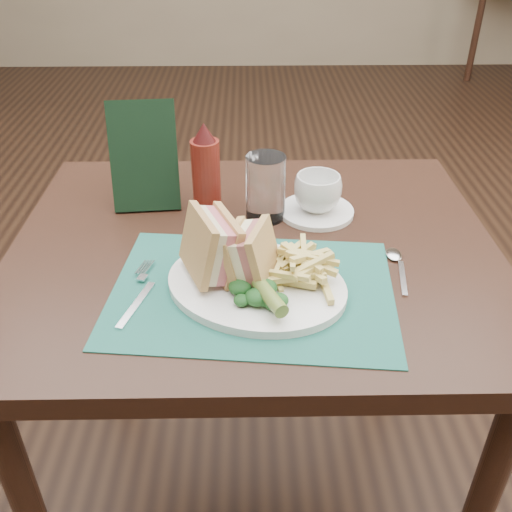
{
  "coord_description": "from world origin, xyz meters",
  "views": [
    {
      "loc": [
        -0.01,
        -1.39,
        1.32
      ],
      "look_at": [
        0.0,
        -0.61,
        0.8
      ],
      "focal_mm": 40.0,
      "sensor_mm": 36.0,
      "label": 1
    }
  ],
  "objects": [
    {
      "name": "sandwich_half_b",
      "position": [
        -0.03,
        -0.62,
        0.82
      ],
      "size": [
        0.1,
        0.11,
        0.1
      ],
      "primitive_type": null,
      "rotation": [
        0.0,
        -0.24,
        -0.32
      ],
      "color": "tan",
      "rests_on": "plate"
    },
    {
      "name": "pickle_spear",
      "position": [
        0.01,
        -0.7,
        0.79
      ],
      "size": [
        0.07,
        0.12,
        0.03
      ],
      "primitive_type": "cylinder",
      "rotation": [
        1.54,
        0.0,
        0.4
      ],
      "color": "#586F2A",
      "rests_on": "plate"
    },
    {
      "name": "saucer",
      "position": [
        0.13,
        -0.39,
        0.76
      ],
      "size": [
        0.19,
        0.19,
        0.01
      ],
      "primitive_type": "cylinder",
      "rotation": [
        0.0,
        0.0,
        -0.38
      ],
      "color": "white",
      "rests_on": "table_main"
    },
    {
      "name": "fork",
      "position": [
        -0.19,
        -0.65,
        0.76
      ],
      "size": [
        0.08,
        0.17,
        0.01
      ],
      "primitive_type": null,
      "rotation": [
        0.0,
        0.0,
        -0.29
      ],
      "color": "silver",
      "rests_on": "placemat"
    },
    {
      "name": "wall_back",
      "position": [
        0.0,
        3.5,
        0.0
      ],
      "size": [
        6.0,
        0.0,
        6.0
      ],
      "primitive_type": "plane",
      "rotation": [
        1.57,
        0.0,
        0.0
      ],
      "color": "gray",
      "rests_on": "ground"
    },
    {
      "name": "sandwich_half_a",
      "position": [
        -0.09,
        -0.63,
        0.82
      ],
      "size": [
        0.12,
        0.14,
        0.11
      ],
      "primitive_type": null,
      "rotation": [
        0.0,
        0.24,
        0.38
      ],
      "color": "tan",
      "rests_on": "plate"
    },
    {
      "name": "kale_garnish",
      "position": [
        0.0,
        -0.69,
        0.78
      ],
      "size": [
        0.11,
        0.08,
        0.03
      ],
      "primitive_type": null,
      "color": "#153B19",
      "rests_on": "plate"
    },
    {
      "name": "ketchup_bottle",
      "position": [
        -0.09,
        -0.37,
        0.84
      ],
      "size": [
        0.07,
        0.07,
        0.19
      ],
      "primitive_type": null,
      "rotation": [
        0.0,
        0.0,
        -0.2
      ],
      "color": "#601810",
      "rests_on": "table_main"
    },
    {
      "name": "plate",
      "position": [
        0.0,
        -0.64,
        0.76
      ],
      "size": [
        0.37,
        0.34,
        0.01
      ],
      "primitive_type": null,
      "rotation": [
        0.0,
        0.0,
        -0.41
      ],
      "color": "white",
      "rests_on": "placemat"
    },
    {
      "name": "placemat",
      "position": [
        -0.0,
        -0.65,
        0.75
      ],
      "size": [
        0.49,
        0.37,
        0.0
      ],
      "primitive_type": "cube",
      "rotation": [
        0.0,
        0.0,
        -0.1
      ],
      "color": "#1C5B4E",
      "rests_on": "table_main"
    },
    {
      "name": "table_bg_right",
      "position": [
        2.11,
        3.37,
        0.38
      ],
      "size": [
        0.9,
        0.75,
        0.75
      ],
      "primitive_type": null,
      "color": "black",
      "rests_on": "ground"
    },
    {
      "name": "spoon",
      "position": [
        0.25,
        -0.59,
        0.76
      ],
      "size": [
        0.06,
        0.15,
        0.01
      ],
      "primitive_type": null,
      "rotation": [
        0.0,
        0.0,
        -0.15
      ],
      "color": "silver",
      "rests_on": "table_main"
    },
    {
      "name": "drinking_glass",
      "position": [
        0.02,
        -0.4,
        0.81
      ],
      "size": [
        0.08,
        0.08,
        0.13
      ],
      "primitive_type": "cylinder",
      "rotation": [
        0.0,
        0.0,
        -0.03
      ],
      "color": "white",
      "rests_on": "table_main"
    },
    {
      "name": "fries_pile",
      "position": [
        0.07,
        -0.63,
        0.8
      ],
      "size": [
        0.18,
        0.2,
        0.06
      ],
      "primitive_type": null,
      "color": "#D6C36B",
      "rests_on": "plate"
    },
    {
      "name": "check_presenter",
      "position": [
        -0.22,
        -0.34,
        0.86
      ],
      "size": [
        0.14,
        0.09,
        0.21
      ],
      "primitive_type": "cube",
      "rotation": [
        -0.31,
        0.0,
        0.09
      ],
      "color": "black",
      "rests_on": "table_main"
    },
    {
      "name": "coffee_cup",
      "position": [
        0.13,
        -0.39,
        0.8
      ],
      "size": [
        0.13,
        0.13,
        0.07
      ],
      "primitive_type": "imported",
      "rotation": [
        0.0,
        0.0,
        0.57
      ],
      "color": "white",
      "rests_on": "saucer"
    },
    {
      "name": "table_main",
      "position": [
        0.0,
        -0.5,
        0.38
      ],
      "size": [
        0.9,
        0.75,
        0.75
      ],
      "primitive_type": null,
      "color": "black",
      "rests_on": "ground"
    },
    {
      "name": "floor",
      "position": [
        0.0,
        0.0,
        0.0
      ],
      "size": [
        7.0,
        7.0,
        0.0
      ],
      "primitive_type": "plane",
      "color": "black",
      "rests_on": "ground"
    }
  ]
}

